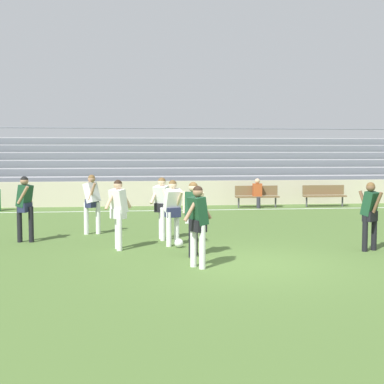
{
  "coord_description": "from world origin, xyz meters",
  "views": [
    {
      "loc": [
        -2.48,
        -11.24,
        2.4
      ],
      "look_at": [
        -0.65,
        4.21,
        1.2
      ],
      "focal_mm": 51.81,
      "sensor_mm": 36.0,
      "label": 1
    }
  ],
  "objects_px": {
    "bench_centre_sideline": "(324,194)",
    "player_white_challenging": "(92,199)",
    "player_white_on_ball": "(162,203)",
    "soccer_ball": "(179,243)",
    "player_dark_deep_cover": "(193,212)",
    "bleacher_stand": "(208,166)",
    "spectator_seated": "(258,191)",
    "player_white_pressing_high": "(173,207)",
    "player_dark_wide_right": "(198,219)",
    "player_white_overlapping": "(118,208)",
    "player_dark_trailing_run": "(370,210)",
    "player_dark_dropping_back": "(25,203)",
    "bench_far_left": "(257,194)"
  },
  "relations": [
    {
      "from": "bench_centre_sideline",
      "to": "player_dark_deep_cover",
      "type": "distance_m",
      "value": 12.17
    },
    {
      "from": "bench_centre_sideline",
      "to": "player_dark_wide_right",
      "type": "distance_m",
      "value": 13.26
    },
    {
      "from": "player_dark_dropping_back",
      "to": "player_white_on_ball",
      "type": "relative_size",
      "value": 1.03
    },
    {
      "from": "bleacher_stand",
      "to": "player_dark_dropping_back",
      "type": "relative_size",
      "value": 13.67
    },
    {
      "from": "bench_centre_sideline",
      "to": "player_dark_dropping_back",
      "type": "distance_m",
      "value": 13.35
    },
    {
      "from": "bleacher_stand",
      "to": "player_white_challenging",
      "type": "relative_size",
      "value": 13.84
    },
    {
      "from": "bleacher_stand",
      "to": "player_white_overlapping",
      "type": "distance_m",
      "value": 14.37
    },
    {
      "from": "player_white_pressing_high",
      "to": "player_dark_dropping_back",
      "type": "height_order",
      "value": "player_dark_dropping_back"
    },
    {
      "from": "bleacher_stand",
      "to": "spectator_seated",
      "type": "height_order",
      "value": "bleacher_stand"
    },
    {
      "from": "player_dark_dropping_back",
      "to": "player_white_on_ball",
      "type": "bearing_deg",
      "value": -0.52
    },
    {
      "from": "player_white_pressing_high",
      "to": "player_dark_trailing_run",
      "type": "xyz_separation_m",
      "value": [
        4.58,
        -1.24,
        -0.01
      ]
    },
    {
      "from": "bench_centre_sideline",
      "to": "player_dark_dropping_back",
      "type": "relative_size",
      "value": 1.05
    },
    {
      "from": "player_dark_wide_right",
      "to": "player_dark_trailing_run",
      "type": "xyz_separation_m",
      "value": [
        4.29,
        1.4,
        -0.03
      ]
    },
    {
      "from": "bench_centre_sideline",
      "to": "player_dark_wide_right",
      "type": "bearing_deg",
      "value": -121.0
    },
    {
      "from": "player_white_overlapping",
      "to": "player_white_challenging",
      "type": "xyz_separation_m",
      "value": [
        -0.78,
        2.56,
        0.01
      ]
    },
    {
      "from": "spectator_seated",
      "to": "player_dark_dropping_back",
      "type": "relative_size",
      "value": 0.71
    },
    {
      "from": "bench_far_left",
      "to": "player_white_overlapping",
      "type": "relative_size",
      "value": 1.07
    },
    {
      "from": "bleacher_stand",
      "to": "soccer_ball",
      "type": "height_order",
      "value": "bleacher_stand"
    },
    {
      "from": "player_white_overlapping",
      "to": "player_dark_wide_right",
      "type": "height_order",
      "value": "player_white_overlapping"
    },
    {
      "from": "bench_centre_sideline",
      "to": "player_white_challenging",
      "type": "relative_size",
      "value": 1.06
    },
    {
      "from": "player_white_overlapping",
      "to": "player_dark_dropping_back",
      "type": "height_order",
      "value": "player_dark_dropping_back"
    },
    {
      "from": "bench_far_left",
      "to": "spectator_seated",
      "type": "bearing_deg",
      "value": -90.0
    },
    {
      "from": "player_dark_deep_cover",
      "to": "player_dark_dropping_back",
      "type": "distance_m",
      "value": 4.74
    },
    {
      "from": "spectator_seated",
      "to": "player_white_on_ball",
      "type": "height_order",
      "value": "player_white_on_ball"
    },
    {
      "from": "player_white_overlapping",
      "to": "player_white_on_ball",
      "type": "xyz_separation_m",
      "value": [
        1.13,
        1.34,
        -0.01
      ]
    },
    {
      "from": "bleacher_stand",
      "to": "player_white_challenging",
      "type": "xyz_separation_m",
      "value": [
        -4.99,
        -11.17,
        -0.56
      ]
    },
    {
      "from": "player_white_challenging",
      "to": "player_white_on_ball",
      "type": "height_order",
      "value": "player_white_challenging"
    },
    {
      "from": "player_dark_trailing_run",
      "to": "player_dark_dropping_back",
      "type": "bearing_deg",
      "value": 165.06
    },
    {
      "from": "player_white_overlapping",
      "to": "player_dark_trailing_run",
      "type": "bearing_deg",
      "value": -8.16
    },
    {
      "from": "player_white_pressing_high",
      "to": "player_white_challenging",
      "type": "xyz_separation_m",
      "value": [
        -2.11,
        2.16,
        0.03
      ]
    },
    {
      "from": "player_white_challenging",
      "to": "bench_far_left",
      "type": "bearing_deg",
      "value": 45.96
    },
    {
      "from": "bench_centre_sideline",
      "to": "soccer_ball",
      "type": "bearing_deg",
      "value": -127.84
    },
    {
      "from": "bleacher_stand",
      "to": "soccer_ball",
      "type": "bearing_deg",
      "value": -101.44
    },
    {
      "from": "player_dark_deep_cover",
      "to": "player_dark_trailing_run",
      "type": "bearing_deg",
      "value": 2.05
    },
    {
      "from": "player_dark_wide_right",
      "to": "player_dark_deep_cover",
      "type": "xyz_separation_m",
      "value": [
        0.06,
        1.25,
        0.0
      ]
    },
    {
      "from": "player_white_overlapping",
      "to": "player_dark_trailing_run",
      "type": "height_order",
      "value": "player_white_overlapping"
    },
    {
      "from": "player_white_challenging",
      "to": "soccer_ball",
      "type": "bearing_deg",
      "value": -47.44
    },
    {
      "from": "bench_centre_sideline",
      "to": "player_white_overlapping",
      "type": "height_order",
      "value": "player_white_overlapping"
    },
    {
      "from": "player_dark_wide_right",
      "to": "player_white_on_ball",
      "type": "distance_m",
      "value": 3.62
    },
    {
      "from": "player_dark_wide_right",
      "to": "bleacher_stand",
      "type": "bearing_deg",
      "value": 80.78
    },
    {
      "from": "player_white_pressing_high",
      "to": "spectator_seated",
      "type": "bearing_deg",
      "value": 63.83
    },
    {
      "from": "player_dark_trailing_run",
      "to": "player_white_on_ball",
      "type": "relative_size",
      "value": 0.98
    },
    {
      "from": "player_white_on_ball",
      "to": "soccer_ball",
      "type": "xyz_separation_m",
      "value": [
        0.33,
        -1.23,
        -0.88
      ]
    },
    {
      "from": "bench_far_left",
      "to": "soccer_ball",
      "type": "relative_size",
      "value": 8.18
    },
    {
      "from": "player_dark_trailing_run",
      "to": "spectator_seated",
      "type": "bearing_deg",
      "value": 92.04
    },
    {
      "from": "player_white_overlapping",
      "to": "player_dark_deep_cover",
      "type": "relative_size",
      "value": 1.0
    },
    {
      "from": "player_dark_wide_right",
      "to": "player_white_challenging",
      "type": "bearing_deg",
      "value": 116.58
    },
    {
      "from": "player_white_pressing_high",
      "to": "player_white_on_ball",
      "type": "xyz_separation_m",
      "value": [
        -0.21,
        0.95,
        0.01
      ]
    },
    {
      "from": "bench_far_left",
      "to": "player_white_overlapping",
      "type": "distance_m",
      "value": 10.69
    },
    {
      "from": "player_dark_wide_right",
      "to": "player_white_pressing_high",
      "type": "bearing_deg",
      "value": 96.23
    }
  ]
}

